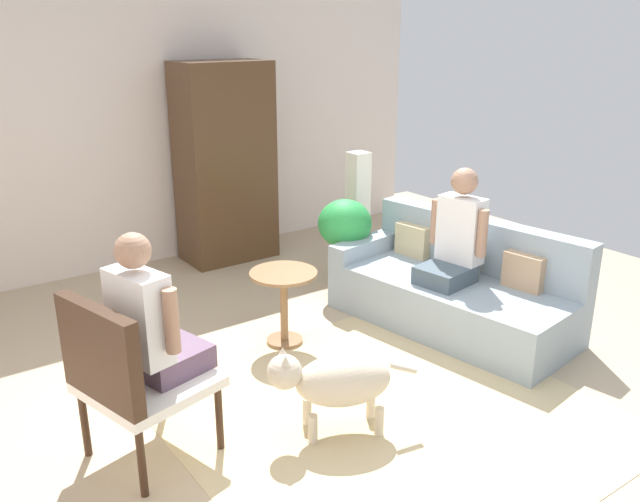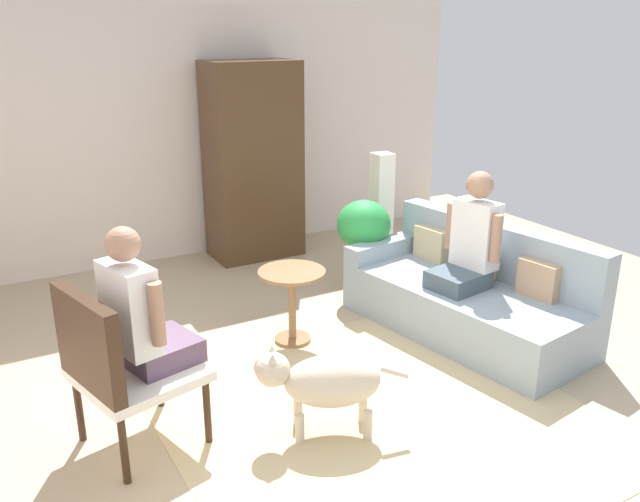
{
  "view_description": "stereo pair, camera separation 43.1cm",
  "coord_description": "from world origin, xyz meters",
  "px_view_note": "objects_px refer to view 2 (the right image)",
  "views": [
    {
      "loc": [
        -2.52,
        -2.94,
        2.37
      ],
      "look_at": [
        -0.16,
        0.38,
        0.96
      ],
      "focal_mm": 37.0,
      "sensor_mm": 36.0,
      "label": 1
    },
    {
      "loc": [
        -2.16,
        -3.17,
        2.37
      ],
      "look_at": [
        -0.16,
        0.38,
        0.96
      ],
      "focal_mm": 37.0,
      "sensor_mm": 36.0,
      "label": 2
    }
  ],
  "objects_px": {
    "couch": "(468,295)",
    "dog": "(325,381)",
    "armchair": "(115,361)",
    "round_end_table": "(292,294)",
    "person_on_couch": "(471,241)",
    "person_on_armchair": "(139,315)",
    "armoire_cabinet": "(253,161)",
    "potted_plant": "(363,234)",
    "column_lamp": "(381,216)"
  },
  "relations": [
    {
      "from": "couch",
      "to": "potted_plant",
      "type": "relative_size",
      "value": 2.36
    },
    {
      "from": "round_end_table",
      "to": "person_on_armchair",
      "type": "bearing_deg",
      "value": -151.42
    },
    {
      "from": "armchair",
      "to": "round_end_table",
      "type": "xyz_separation_m",
      "value": [
        1.5,
        0.77,
        -0.18
      ]
    },
    {
      "from": "armchair",
      "to": "person_on_armchair",
      "type": "xyz_separation_m",
      "value": [
        0.17,
        0.04,
        0.23
      ]
    },
    {
      "from": "person_on_armchair",
      "to": "potted_plant",
      "type": "distance_m",
      "value": 2.68
    },
    {
      "from": "person_on_armchair",
      "to": "person_on_couch",
      "type": "bearing_deg",
      "value": 4.15
    },
    {
      "from": "person_on_couch",
      "to": "armoire_cabinet",
      "type": "height_order",
      "value": "armoire_cabinet"
    },
    {
      "from": "round_end_table",
      "to": "dog",
      "type": "bearing_deg",
      "value": -108.17
    },
    {
      "from": "dog",
      "to": "column_lamp",
      "type": "relative_size",
      "value": 0.71
    },
    {
      "from": "dog",
      "to": "column_lamp",
      "type": "xyz_separation_m",
      "value": [
        1.82,
        2.08,
        0.25
      ]
    },
    {
      "from": "potted_plant",
      "to": "dog",
      "type": "bearing_deg",
      "value": -128.87
    },
    {
      "from": "column_lamp",
      "to": "couch",
      "type": "bearing_deg",
      "value": -94.05
    },
    {
      "from": "person_on_couch",
      "to": "round_end_table",
      "type": "distance_m",
      "value": 1.44
    },
    {
      "from": "armoire_cabinet",
      "to": "couch",
      "type": "bearing_deg",
      "value": -74.04
    },
    {
      "from": "person_on_armchair",
      "to": "couch",
      "type": "bearing_deg",
      "value": 4.76
    },
    {
      "from": "person_on_armchair",
      "to": "dog",
      "type": "relative_size",
      "value": 1.01
    },
    {
      "from": "armchair",
      "to": "round_end_table",
      "type": "height_order",
      "value": "armchair"
    },
    {
      "from": "couch",
      "to": "round_end_table",
      "type": "relative_size",
      "value": 3.52
    },
    {
      "from": "couch",
      "to": "dog",
      "type": "bearing_deg",
      "value": -158.53
    },
    {
      "from": "armchair",
      "to": "person_on_armchair",
      "type": "height_order",
      "value": "person_on_armchair"
    },
    {
      "from": "couch",
      "to": "dog",
      "type": "relative_size",
      "value": 2.43
    },
    {
      "from": "dog",
      "to": "person_on_armchair",
      "type": "bearing_deg",
      "value": 154.37
    },
    {
      "from": "person_on_armchair",
      "to": "column_lamp",
      "type": "relative_size",
      "value": 0.71
    },
    {
      "from": "couch",
      "to": "person_on_couch",
      "type": "bearing_deg",
      "value": -145.53
    },
    {
      "from": "potted_plant",
      "to": "column_lamp",
      "type": "distance_m",
      "value": 0.54
    },
    {
      "from": "person_on_couch",
      "to": "couch",
      "type": "bearing_deg",
      "value": 34.47
    },
    {
      "from": "person_on_couch",
      "to": "round_end_table",
      "type": "relative_size",
      "value": 1.53
    },
    {
      "from": "round_end_table",
      "to": "column_lamp",
      "type": "distance_m",
      "value": 1.7
    },
    {
      "from": "couch",
      "to": "armchair",
      "type": "distance_m",
      "value": 2.86
    },
    {
      "from": "round_end_table",
      "to": "armchair",
      "type": "bearing_deg",
      "value": -152.86
    },
    {
      "from": "couch",
      "to": "person_on_couch",
      "type": "xyz_separation_m",
      "value": [
        -0.05,
        -0.03,
        0.48
      ]
    },
    {
      "from": "person_on_armchair",
      "to": "armoire_cabinet",
      "type": "xyz_separation_m",
      "value": [
        1.94,
        2.77,
        0.2
      ]
    },
    {
      "from": "potted_plant",
      "to": "round_end_table",
      "type": "bearing_deg",
      "value": -151.32
    },
    {
      "from": "couch",
      "to": "dog",
      "type": "distance_m",
      "value": 1.85
    },
    {
      "from": "person_on_armchair",
      "to": "round_end_table",
      "type": "bearing_deg",
      "value": 28.58
    },
    {
      "from": "person_on_armchair",
      "to": "armoire_cabinet",
      "type": "relative_size",
      "value": 0.43
    },
    {
      "from": "armoire_cabinet",
      "to": "armchair",
      "type": "bearing_deg",
      "value": -126.81
    },
    {
      "from": "couch",
      "to": "potted_plant",
      "type": "bearing_deg",
      "value": 106.97
    },
    {
      "from": "column_lamp",
      "to": "armoire_cabinet",
      "type": "relative_size",
      "value": 0.6
    },
    {
      "from": "person_on_armchair",
      "to": "potted_plant",
      "type": "xyz_separation_m",
      "value": [
        2.34,
        1.28,
        -0.25
      ]
    },
    {
      "from": "couch",
      "to": "person_on_armchair",
      "type": "relative_size",
      "value": 2.4
    },
    {
      "from": "person_on_armchair",
      "to": "column_lamp",
      "type": "distance_m",
      "value": 3.21
    },
    {
      "from": "person_on_couch",
      "to": "potted_plant",
      "type": "distance_m",
      "value": 1.14
    },
    {
      "from": "couch",
      "to": "armchair",
      "type": "height_order",
      "value": "armchair"
    },
    {
      "from": "couch",
      "to": "armchair",
      "type": "relative_size",
      "value": 2.04
    },
    {
      "from": "column_lamp",
      "to": "person_on_couch",
      "type": "bearing_deg",
      "value": -95.82
    },
    {
      "from": "couch",
      "to": "armoire_cabinet",
      "type": "height_order",
      "value": "armoire_cabinet"
    },
    {
      "from": "couch",
      "to": "round_end_table",
      "type": "distance_m",
      "value": 1.43
    },
    {
      "from": "couch",
      "to": "dog",
      "type": "xyz_separation_m",
      "value": [
        -1.72,
        -0.68,
        0.06
      ]
    },
    {
      "from": "dog",
      "to": "armoire_cabinet",
      "type": "xyz_separation_m",
      "value": [
        0.99,
        3.22,
        0.66
      ]
    }
  ]
}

